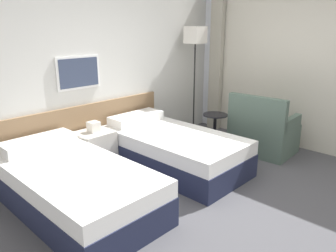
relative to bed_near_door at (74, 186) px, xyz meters
The scene contains 9 objects.
ground_plane 1.78m from the bed_near_door, 41.80° to the right, with size 16.00×16.00×0.00m, color #47474C.
wall_headboard 1.96m from the bed_near_door, 39.40° to the left, with size 10.00×0.10×2.70m.
wall_window 3.89m from the bed_near_door, 19.01° to the right, with size 0.21×4.69×2.70m.
bed_near_door is the anchor object (origin of this frame).
bed_near_window 1.53m from the bed_near_door, ahead, with size 1.05×2.00×0.62m.
nightstand 1.06m from the bed_near_door, 43.74° to the left, with size 0.46×0.42×0.66m.
floor_lamp 3.18m from the bed_near_door, 13.34° to the left, with size 0.28×0.28×1.88m.
side_table 2.47m from the bed_near_door, ahead, with size 0.38×0.38×0.58m.
armchair 2.95m from the bed_near_door, 12.50° to the right, with size 0.75×0.92×0.93m.
Camera 1 is at (-2.88, -1.72, 1.89)m, focal length 35.00 mm.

